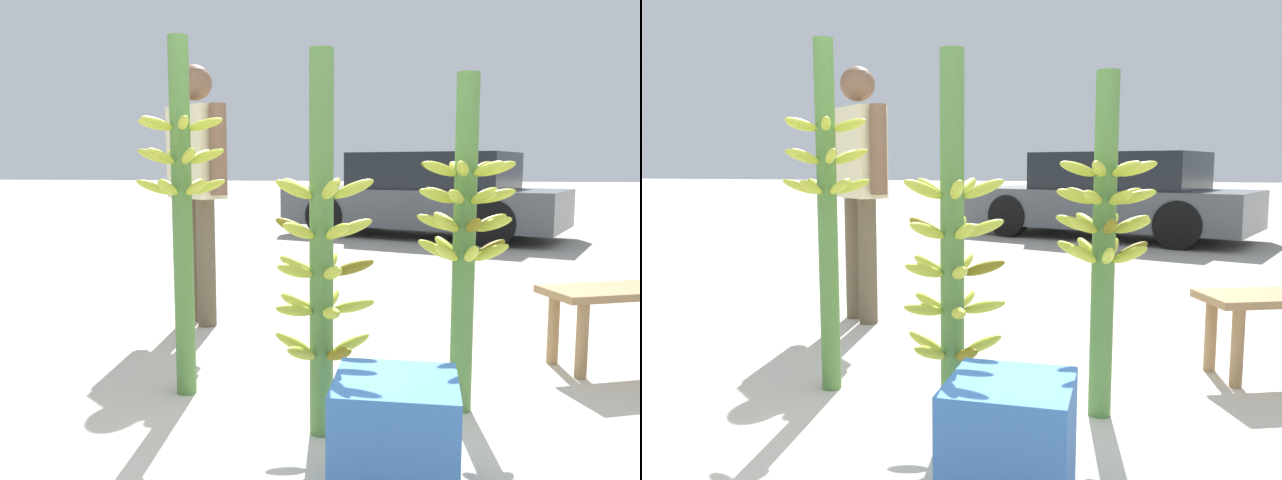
{
  "view_description": "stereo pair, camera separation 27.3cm",
  "coord_description": "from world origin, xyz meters",
  "views": [
    {
      "loc": [
        0.42,
        -2.22,
        1.08
      ],
      "look_at": [
        -0.05,
        0.63,
        0.73
      ],
      "focal_mm": 35.0,
      "sensor_mm": 36.0,
      "label": 1
    },
    {
      "loc": [
        0.68,
        -2.16,
        1.08
      ],
      "look_at": [
        -0.05,
        0.63,
        0.73
      ],
      "focal_mm": 35.0,
      "sensor_mm": 36.0,
      "label": 2
    }
  ],
  "objects": [
    {
      "name": "banana_stalk_right",
      "position": [
        0.6,
        0.51,
        0.8
      ],
      "size": [
        0.42,
        0.43,
        1.47
      ],
      "color": "#4C7A38",
      "rests_on": "ground_plane"
    },
    {
      "name": "parked_car",
      "position": [
        0.5,
        7.42,
        0.62
      ],
      "size": [
        4.44,
        3.08,
        1.27
      ],
      "rotation": [
        0.0,
        0.0,
        1.21
      ],
      "color": "#4C5156",
      "rests_on": "ground_plane"
    },
    {
      "name": "banana_stalk_left",
      "position": [
        -0.67,
        0.52,
        0.91
      ],
      "size": [
        0.42,
        0.42,
        1.66
      ],
      "color": "#4C7A38",
      "rests_on": "ground_plane"
    },
    {
      "name": "vendor_person",
      "position": [
        -1.08,
        1.8,
        1.04
      ],
      "size": [
        0.58,
        0.5,
        1.74
      ],
      "rotation": [
        0.0,
        0.0,
        -0.68
      ],
      "color": "brown",
      "rests_on": "ground_plane"
    },
    {
      "name": "banana_stalk_center",
      "position": [
        0.03,
        0.17,
        0.73
      ],
      "size": [
        0.43,
        0.42,
        1.52
      ],
      "color": "#4C7A38",
      "rests_on": "ground_plane"
    },
    {
      "name": "ground_plane",
      "position": [
        0.0,
        0.0,
        0.0
      ],
      "size": [
        80.0,
        80.0,
        0.0
      ],
      "primitive_type": "plane",
      "color": "#B2AA9E"
    },
    {
      "name": "produce_crate",
      "position": [
        0.35,
        -0.27,
        0.2
      ],
      "size": [
        0.4,
        0.4,
        0.4
      ],
      "color": "#386BB2",
      "rests_on": "ground_plane"
    }
  ]
}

